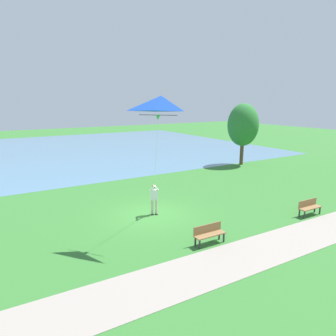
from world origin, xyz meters
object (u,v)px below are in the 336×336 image
object	(u,v)px
park_bench_near_walkway	(209,233)
tree_treeline_left	(243,125)
person_kite_flyer	(154,197)
flying_kite	(161,109)
park_bench_far_walkway	(309,206)

from	to	relation	value
park_bench_near_walkway	tree_treeline_left	size ratio (longest dim) A/B	0.25
person_kite_flyer	flying_kite	xyz separation A→B (m)	(2.41, -0.93, 4.88)
person_kite_flyer	flying_kite	distance (m)	5.52
park_bench_far_walkway	tree_treeline_left	xyz separation A→B (m)	(-12.21, 6.82, 3.45)
park_bench_near_walkway	park_bench_far_walkway	size ratio (longest dim) A/B	1.00
flying_kite	park_bench_far_walkway	xyz separation A→B (m)	(2.14, 8.30, -5.42)
tree_treeline_left	person_kite_flyer	bearing A→B (deg)	-61.64
flying_kite	park_bench_near_walkway	xyz separation A→B (m)	(1.98, 1.31, -5.42)
park_bench_near_walkway	park_bench_far_walkway	bearing A→B (deg)	88.72
park_bench_near_walkway	flying_kite	bearing A→B (deg)	-146.66
person_kite_flyer	park_bench_near_walkway	bearing A→B (deg)	4.85
person_kite_flyer	tree_treeline_left	bearing A→B (deg)	118.36
park_bench_far_walkway	person_kite_flyer	bearing A→B (deg)	-121.70
park_bench_near_walkway	tree_treeline_left	world-z (taller)	tree_treeline_left
person_kite_flyer	park_bench_far_walkway	distance (m)	8.68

